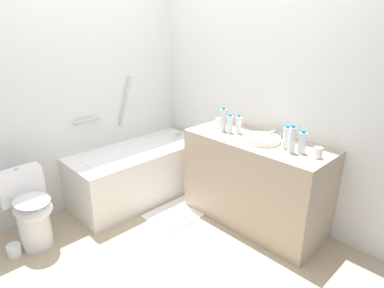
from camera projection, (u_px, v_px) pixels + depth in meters
ground_plane at (154, 254)px, 2.77m from camera, size 3.63×3.63×0.00m
wall_back_tiled at (70, 95)px, 3.22m from camera, size 3.03×0.10×2.35m
wall_right_mirror at (257, 95)px, 3.24m from camera, size 0.10×2.87×2.35m
bathtub at (140, 171)px, 3.61m from camera, size 1.51×0.66×1.31m
toilet at (30, 210)px, 2.78m from camera, size 0.37×0.49×0.70m
vanity_counter at (254, 181)px, 3.10m from camera, size 0.58×1.36×0.86m
sink_basin at (262, 139)px, 2.88m from camera, size 0.32×0.32×0.05m
sink_faucet at (274, 134)px, 3.00m from camera, size 0.10×0.15×0.07m
water_bottle_0 at (292, 140)px, 2.61m from camera, size 0.06×0.06×0.24m
water_bottle_1 at (286, 138)px, 2.71m from camera, size 0.06×0.06×0.20m
water_bottle_2 at (239, 125)px, 3.08m from camera, size 0.06×0.06×0.19m
water_bottle_3 at (223, 120)px, 3.13m from camera, size 0.06×0.06×0.24m
water_bottle_4 at (230, 124)px, 3.10m from camera, size 0.06×0.06×0.19m
water_bottle_5 at (302, 143)px, 2.61m from camera, size 0.06×0.06×0.20m
drinking_glass_0 at (219, 123)px, 3.25m from camera, size 0.07×0.07×0.10m
drinking_glass_1 at (318, 153)px, 2.53m from camera, size 0.07×0.07×0.09m
bath_mat at (179, 213)px, 3.35m from camera, size 0.65×0.44×0.01m
toilet_paper_roll at (14, 250)px, 2.73m from camera, size 0.11×0.11×0.11m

